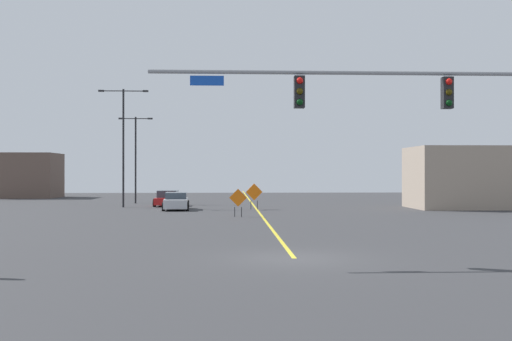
{
  "coord_description": "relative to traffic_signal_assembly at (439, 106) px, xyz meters",
  "views": [
    {
      "loc": [
        -2.16,
        -20.27,
        2.82
      ],
      "look_at": [
        -0.51,
        16.83,
        2.94
      ],
      "focal_mm": 43.64,
      "sensor_mm": 36.0,
      "label": 1
    }
  ],
  "objects": [
    {
      "name": "ground",
      "position": [
        -4.81,
        0.01,
        -5.01
      ],
      "size": [
        132.22,
        132.22,
        0.0
      ],
      "primitive_type": "plane",
      "color": "#38383A"
    },
    {
      "name": "road_centre_stripe",
      "position": [
        -4.81,
        36.74,
        -5.01
      ],
      "size": [
        0.16,
        73.46,
        0.01
      ],
      "color": "yellow",
      "rests_on": "ground"
    },
    {
      "name": "traffic_signal_assembly",
      "position": [
        0.0,
        0.0,
        0.0
      ],
      "size": [
        14.87,
        0.44,
        6.52
      ],
      "color": "gray",
      "rests_on": "ground"
    },
    {
      "name": "street_lamp_mid_left",
      "position": [
        -15.46,
        30.35,
        0.59
      ],
      "size": [
        4.0,
        0.24,
        9.56
      ],
      "color": "black",
      "rests_on": "ground"
    },
    {
      "name": "street_lamp_far_left",
      "position": [
        -15.44,
        36.89,
        -0.35
      ],
      "size": [
        3.08,
        0.24,
        7.89
      ],
      "color": "black",
      "rests_on": "ground"
    },
    {
      "name": "construction_sign_left_shoulder",
      "position": [
        -6.35,
        19.28,
        -3.89
      ],
      "size": [
        1.12,
        0.29,
        1.78
      ],
      "color": "orange",
      "rests_on": "ground"
    },
    {
      "name": "construction_sign_median_near",
      "position": [
        -5.01,
        27.02,
        -3.77
      ],
      "size": [
        1.28,
        0.28,
        1.98
      ],
      "color": "orange",
      "rests_on": "ground"
    },
    {
      "name": "car_red_mid",
      "position": [
        -12.08,
        32.36,
        -4.4
      ],
      "size": [
        2.07,
        4.23,
        1.3
      ],
      "color": "red",
      "rests_on": "ground"
    },
    {
      "name": "car_silver_passing",
      "position": [
        -10.93,
        27.01,
        -4.39
      ],
      "size": [
        2.16,
        4.54,
        1.3
      ],
      "color": "#B7BABF",
      "rests_on": "ground"
    },
    {
      "name": "roadside_building_west",
      "position": [
        -29.74,
        50.23,
        -2.52
      ],
      "size": [
        7.29,
        5.94,
        4.97
      ],
      "color": "brown",
      "rests_on": "ground"
    },
    {
      "name": "roadside_building_east",
      "position": [
        12.42,
        27.9,
        -2.59
      ],
      "size": [
        9.87,
        6.02,
        4.83
      ],
      "color": "gray",
      "rests_on": "ground"
    }
  ]
}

